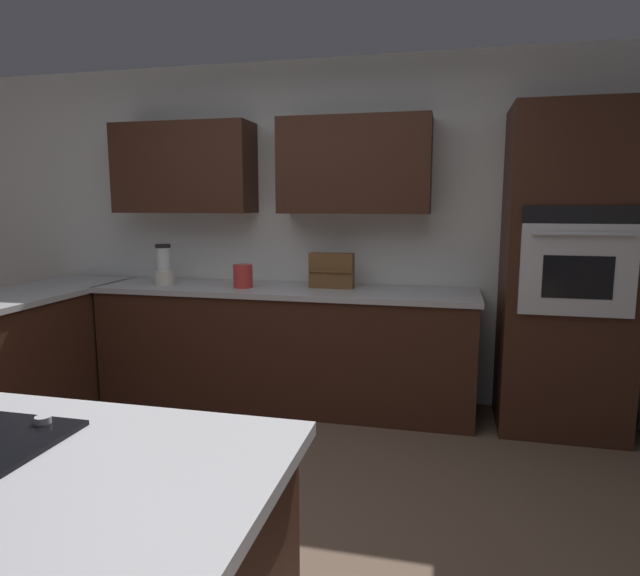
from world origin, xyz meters
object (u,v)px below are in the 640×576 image
object	(u,v)px
spice_rack	(332,271)
blender	(164,267)
wall_oven	(566,272)
kettle	(243,276)

from	to	relation	value
spice_rack	blender	bearing A→B (deg)	5.55
wall_oven	kettle	size ratio (longest dim) A/B	12.46
wall_oven	blender	distance (m)	2.90
wall_oven	spice_rack	bearing A→B (deg)	-3.00
spice_rack	kettle	world-z (taller)	spice_rack
blender	kettle	bearing A→B (deg)	180.00
spice_rack	kettle	xyz separation A→B (m)	(0.65, 0.13, -0.04)
wall_oven	blender	size ratio (longest dim) A/B	6.86
wall_oven	spice_rack	xyz separation A→B (m)	(1.60, -0.08, -0.04)
blender	spice_rack	size ratio (longest dim) A/B	0.95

